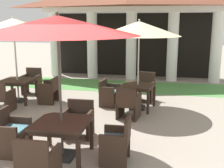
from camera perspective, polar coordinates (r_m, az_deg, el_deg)
name	(u,v)px	position (r m, az deg, el deg)	size (l,w,h in m)	color
background_pavilion	(132,7)	(12.72, 4.12, 15.40)	(8.43, 2.45, 4.27)	white
lawn_strip	(125,86)	(11.34, 2.75, -0.43)	(10.23, 2.15, 0.01)	#519347
patio_table_near_foreground	(62,126)	(5.38, -10.23, -8.48)	(1.01, 1.01, 0.72)	#38281E
patio_umbrella_near_foreground	(57,26)	(5.03, -11.05, 11.47)	(2.90, 2.90, 2.71)	#2D2D2D
patio_chair_near_foreground_east	(117,142)	(5.21, 1.05, -11.71)	(0.52, 0.56, 0.87)	#38281E
patio_chair_near_foreground_south	(38,164)	(4.59, -14.87, -15.51)	(0.57, 0.53, 0.89)	#38281E
patio_chair_near_foreground_north	(78,120)	(6.40, -6.84, -7.20)	(0.64, 0.53, 0.81)	#38281E
patio_chair_near_foreground_west	(11,133)	(5.89, -19.95, -9.28)	(0.55, 0.65, 0.88)	#38281E
patio_table_mid_left	(18,82)	(9.52, -18.69, 0.30)	(1.04, 1.04, 0.73)	#38281E
patio_umbrella_mid_left	(13,26)	(9.33, -19.46, 11.12)	(2.53, 2.53, 2.72)	#2D2D2D
patio_chair_mid_left_east	(49,90)	(9.13, -12.67, -1.24)	(0.55, 0.62, 0.83)	#38281E
patio_chair_mid_left_south	(0,98)	(8.66, -21.80, -2.67)	(0.66, 0.62, 0.90)	#38281E
patio_chair_mid_left_north	(32,82)	(10.49, -15.97, 0.43)	(0.62, 0.56, 0.92)	#38281E
patio_table_mid_right	(138,88)	(8.30, 5.29, -0.79)	(1.02, 1.02, 0.74)	#38281E
patio_umbrella_mid_right	(139,29)	(8.08, 5.53, 11.07)	(2.38, 2.38, 2.62)	#2D2D2D
patio_chair_mid_right_north	(145,88)	(9.23, 6.79, -0.89)	(0.63, 0.63, 0.92)	#38281E
patio_chair_mid_right_west	(109,93)	(8.64, -0.66, -1.86)	(0.59, 0.67, 0.79)	#38281E
patio_chair_mid_right_south	(128,104)	(7.50, 3.36, -4.09)	(0.63, 0.67, 0.87)	#38281E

